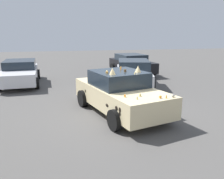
{
  "coord_description": "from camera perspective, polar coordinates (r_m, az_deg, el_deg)",
  "views": [
    {
      "loc": [
        -8.07,
        2.11,
        2.92
      ],
      "look_at": [
        0.0,
        0.3,
        0.9
      ],
      "focal_mm": 38.01,
      "sensor_mm": 36.0,
      "label": 1
    }
  ],
  "objects": [
    {
      "name": "ground_plane",
      "position": [
        8.83,
        1.91,
        -5.58
      ],
      "size": [
        60.0,
        60.0,
        0.0
      ],
      "primitive_type": "plane",
      "color": "#514F4C"
    },
    {
      "name": "art_car_decorated",
      "position": [
        8.63,
        1.87,
        -0.77
      ],
      "size": [
        4.68,
        2.91,
        1.77
      ],
      "rotation": [
        0.0,
        0.0,
        3.4
      ],
      "color": "beige",
      "rests_on": "ground"
    },
    {
      "name": "parked_sedan_row_back_far",
      "position": [
        13.13,
        5.12,
        4.06
      ],
      "size": [
        4.53,
        2.73,
        1.44
      ],
      "rotation": [
        0.0,
        0.0,
        -0.24
      ],
      "color": "silver",
      "rests_on": "ground"
    },
    {
      "name": "parked_sedan_behind_right",
      "position": [
        14.45,
        -21.25,
        3.88
      ],
      "size": [
        4.57,
        2.26,
        1.34
      ],
      "rotation": [
        0.0,
        0.0,
        3.2
      ],
      "color": "silver",
      "rests_on": "ground"
    },
    {
      "name": "parked_sedan_far_right",
      "position": [
        16.89,
        4.74,
        6.17
      ],
      "size": [
        4.45,
        2.54,
        1.38
      ],
      "rotation": [
        0.0,
        0.0,
        3.29
      ],
      "color": "black",
      "rests_on": "ground"
    }
  ]
}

